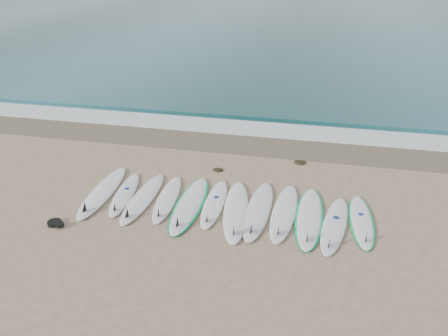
% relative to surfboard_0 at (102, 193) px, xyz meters
% --- Properties ---
extents(ground, '(120.00, 120.00, 0.00)m').
position_rel_surfboard_0_xyz_m(ground, '(3.25, -0.02, -0.06)').
color(ground, '#9C8365').
extents(ocean, '(120.00, 55.00, 0.03)m').
position_rel_surfboard_0_xyz_m(ocean, '(3.25, 32.48, -0.05)').
color(ocean, '#21585C').
rests_on(ocean, ground).
extents(wet_sand_band, '(120.00, 1.80, 0.01)m').
position_rel_surfboard_0_xyz_m(wet_sand_band, '(3.25, 4.08, -0.06)').
color(wet_sand_band, brown).
rests_on(wet_sand_band, ground).
extents(foam_band, '(120.00, 1.40, 0.04)m').
position_rel_surfboard_0_xyz_m(foam_band, '(3.25, 5.48, -0.04)').
color(foam_band, silver).
rests_on(foam_band, ground).
extents(wave_crest, '(120.00, 1.00, 0.10)m').
position_rel_surfboard_0_xyz_m(wave_crest, '(3.25, 6.98, -0.01)').
color(wave_crest, '#21585C').
rests_on(wave_crest, ground).
extents(surfboard_0, '(0.73, 2.87, 0.36)m').
position_rel_surfboard_0_xyz_m(surfboard_0, '(0.00, 0.00, 0.00)').
color(surfboard_0, white).
rests_on(surfboard_0, ground).
extents(surfboard_1, '(0.80, 2.35, 0.30)m').
position_rel_surfboard_0_xyz_m(surfboard_1, '(0.61, 0.03, -0.01)').
color(surfboard_1, white).
rests_on(surfboard_1, ground).
extents(surfboard_2, '(0.56, 2.64, 0.34)m').
position_rel_surfboard_0_xyz_m(surfboard_2, '(1.15, -0.08, -0.00)').
color(surfboard_2, white).
rests_on(surfboard_2, ground).
extents(surfboard_3, '(0.72, 2.43, 0.31)m').
position_rel_surfboard_0_xyz_m(surfboard_3, '(1.77, 0.04, -0.01)').
color(surfboard_3, white).
rests_on(surfboard_3, ground).
extents(surfboard_4, '(0.74, 2.86, 0.36)m').
position_rel_surfboard_0_xyz_m(surfboard_4, '(2.40, -0.09, -0.01)').
color(surfboard_4, white).
rests_on(surfboard_4, ground).
extents(surfboard_5, '(0.58, 2.40, 0.31)m').
position_rel_surfboard_0_xyz_m(surfboard_5, '(2.99, 0.07, -0.01)').
color(surfboard_5, white).
rests_on(surfboard_5, ground).
extents(surfboard_6, '(0.99, 2.94, 0.37)m').
position_rel_surfboard_0_xyz_m(surfboard_6, '(3.59, -0.16, 0.00)').
color(surfboard_6, white).
rests_on(surfboard_6, ground).
extents(surfboard_7, '(0.65, 2.82, 0.36)m').
position_rel_surfboard_0_xyz_m(surfboard_7, '(4.11, -0.03, -0.00)').
color(surfboard_7, white).
rests_on(surfboard_7, ground).
extents(surfboard_8, '(0.69, 2.75, 0.35)m').
position_rel_surfboard_0_xyz_m(surfboard_8, '(4.72, 0.00, -0.00)').
color(surfboard_8, white).
rests_on(surfboard_8, ground).
extents(surfboard_9, '(0.70, 2.80, 0.35)m').
position_rel_surfboard_0_xyz_m(surfboard_9, '(5.33, -0.05, -0.01)').
color(surfboard_9, white).
rests_on(surfboard_9, ground).
extents(surfboard_10, '(0.89, 2.59, 0.32)m').
position_rel_surfboard_0_xyz_m(surfboard_10, '(5.90, -0.29, -0.01)').
color(surfboard_10, white).
rests_on(surfboard_10, ground).
extents(surfboard_11, '(0.64, 2.37, 0.30)m').
position_rel_surfboard_0_xyz_m(surfboard_11, '(6.53, 0.05, -0.02)').
color(surfboard_11, white).
rests_on(surfboard_11, ground).
extents(seaweed_near, '(0.31, 0.24, 0.06)m').
position_rel_surfboard_0_xyz_m(seaweed_near, '(2.64, 2.00, -0.03)').
color(seaweed_near, black).
rests_on(seaweed_near, ground).
extents(seaweed_far, '(0.36, 0.28, 0.07)m').
position_rel_surfboard_0_xyz_m(seaweed_far, '(4.93, 3.00, -0.03)').
color(seaweed_far, black).
rests_on(seaweed_far, ground).
extents(leash_coil, '(0.46, 0.36, 0.11)m').
position_rel_surfboard_0_xyz_m(leash_coil, '(-0.40, -1.53, -0.01)').
color(leash_coil, black).
rests_on(leash_coil, ground).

